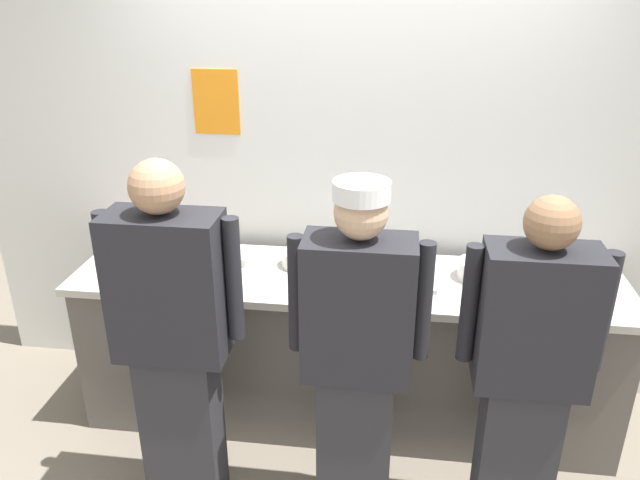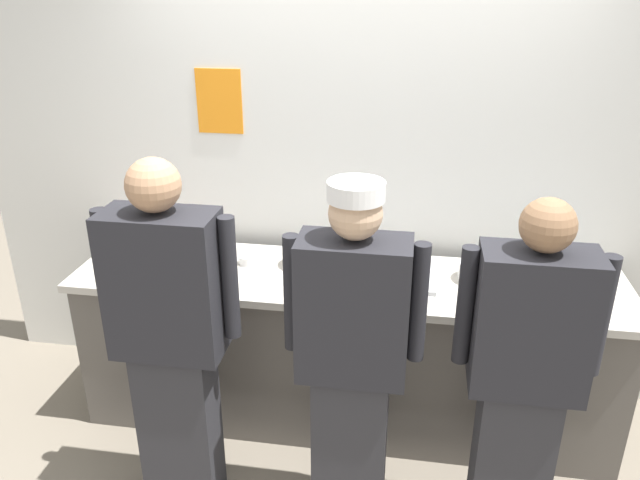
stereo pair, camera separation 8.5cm
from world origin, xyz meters
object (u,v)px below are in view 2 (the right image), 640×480
Objects in this scene: squeeze_bottle_spare at (131,234)px; ramekin_red_sauce at (508,295)px; mixing_bowl_steel at (563,281)px; chefs_knife at (332,273)px; chef_near_left at (170,335)px; chef_center at (352,354)px; plate_stack_rear at (302,258)px; squeeze_bottle_secondary at (141,246)px; squeeze_bottle_primary at (317,265)px; sheet_tray at (382,277)px; chef_far_right at (525,372)px; plate_stack_front at (479,272)px; ramekin_yellow_sauce at (248,259)px; deli_cup at (218,250)px.

ramekin_red_sauce is (2.05, -0.27, -0.07)m from squeeze_bottle_spare.
mixing_bowl_steel is 1.36× the size of chefs_knife.
chef_near_left is 4.50× the size of mixing_bowl_steel.
chefs_knife is at bearing 105.07° from chef_center.
squeeze_bottle_secondary is (-0.88, -0.08, 0.04)m from plate_stack_rear.
squeeze_bottle_primary reaches higher than chefs_knife.
chef_center is at bearing -29.31° from squeeze_bottle_secondary.
sheet_tray reaches higher than chefs_knife.
chef_center is 1.02× the size of chef_far_right.
squeeze_bottle_spare reaches higher than squeeze_bottle_secondary.
plate_stack_front is 0.76× the size of chefs_knife.
ramekin_yellow_sauce is (0.58, 0.06, -0.06)m from squeeze_bottle_secondary.
sheet_tray is at bearing 133.70° from chef_far_right.
plate_stack_front is at bearing -0.21° from ramekin_yellow_sauce.
chefs_knife is (0.47, -0.06, -0.02)m from ramekin_yellow_sauce.
plate_stack_rear is at bearing 61.24° from chef_near_left.
chef_far_right is (0.71, 0.02, -0.03)m from chef_center.
chefs_knife is at bearing -25.08° from plate_stack_rear.
chef_far_right reaches higher than plate_stack_rear.
plate_stack_rear is (-1.07, 0.75, 0.09)m from chef_far_right.
mixing_bowl_steel is at bearing -2.39° from ramekin_yellow_sauce.
squeeze_bottle_secondary is at bearing 121.96° from chef_near_left.
squeeze_bottle_secondary is at bearing -48.61° from squeeze_bottle_spare.
ramekin_yellow_sauce is at bearing 174.31° from sheet_tray.
plate_stack_front is 0.39× the size of sheet_tray.
deli_cup is (-1.79, 0.10, -0.01)m from mixing_bowl_steel.
plate_stack_rear is 0.47m from deli_cup.
squeeze_bottle_primary is at bearing -176.16° from mixing_bowl_steel.
squeeze_bottle_spare is at bearing 176.84° from plate_stack_rear.
squeeze_bottle_spare is 1.18m from chefs_knife.
ramekin_red_sauce is at bearing -7.99° from ramekin_yellow_sauce.
chef_near_left is at bearing -100.33° from ramekin_yellow_sauce.
plate_stack_rear is at bearing 122.77° from squeeze_bottle_primary.
plate_stack_rear is at bearing 5.12° from squeeze_bottle_secondary.
ramekin_yellow_sauce reaches higher than ramekin_red_sauce.
plate_stack_rear reaches higher than ramekin_yellow_sauce.
sheet_tray is at bearing -171.98° from plate_stack_front.
chefs_knife is at bearing 143.09° from chef_far_right.
plate_stack_front is 0.56× the size of mixing_bowl_steel.
squeeze_bottle_primary is (0.54, 0.62, 0.08)m from chef_near_left.
sheet_tray is at bearing -6.61° from deli_cup.
chef_near_left reaches higher than chefs_knife.
squeeze_bottle_secondary is at bearing -174.59° from ramekin_yellow_sauce.
ramekin_yellow_sauce reaches higher than chefs_knife.
chef_far_right is (1.50, 0.04, -0.05)m from chef_near_left.
chef_near_left is 0.79m from chef_center.
deli_cup is (-1.40, 0.04, 0.00)m from plate_stack_front.
chef_far_right is 2.22m from squeeze_bottle_spare.
squeeze_bottle_primary is 0.70× the size of chefs_knife.
ramekin_yellow_sauce is at bearing 177.61° from mixing_bowl_steel.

